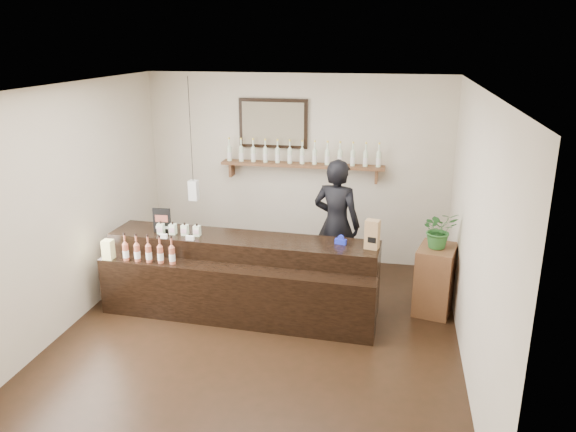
# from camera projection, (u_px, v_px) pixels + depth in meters

# --- Properties ---
(ground) EXTENTS (5.00, 5.00, 0.00)m
(ground) POSITION_uv_depth(u_px,v_px,m) (258.00, 336.00, 6.45)
(ground) COLOR black
(ground) RESTS_ON ground
(room_shell) EXTENTS (5.00, 5.00, 5.00)m
(room_shell) POSITION_uv_depth(u_px,v_px,m) (256.00, 194.00, 5.93)
(room_shell) COLOR beige
(room_shell) RESTS_ON ground
(back_wall_decor) EXTENTS (2.66, 0.96, 1.69)m
(back_wall_decor) POSITION_uv_depth(u_px,v_px,m) (286.00, 147.00, 8.16)
(back_wall_decor) COLOR #58321E
(back_wall_decor) RESTS_ON ground
(counter) EXTENTS (3.38, 1.05, 1.10)m
(counter) POSITION_uv_depth(u_px,v_px,m) (240.00, 278.00, 6.92)
(counter) COLOR black
(counter) RESTS_ON ground
(promo_sign) EXTENTS (0.23, 0.04, 0.31)m
(promo_sign) POSITION_uv_depth(u_px,v_px,m) (162.00, 220.00, 7.01)
(promo_sign) COLOR black
(promo_sign) RESTS_ON counter
(paper_bag) EXTENTS (0.18, 0.15, 0.35)m
(paper_bag) POSITION_uv_depth(u_px,v_px,m) (372.00, 234.00, 6.47)
(paper_bag) COLOR #9F7D4D
(paper_bag) RESTS_ON counter
(tape_dispenser) EXTENTS (0.14, 0.08, 0.11)m
(tape_dispenser) POSITION_uv_depth(u_px,v_px,m) (341.00, 241.00, 6.65)
(tape_dispenser) COLOR #1C2AC5
(tape_dispenser) RESTS_ON counter
(side_cabinet) EXTENTS (0.54, 0.66, 0.85)m
(side_cabinet) POSITION_uv_depth(u_px,v_px,m) (435.00, 279.00, 6.94)
(side_cabinet) COLOR #58321E
(side_cabinet) RESTS_ON ground
(potted_plant) EXTENTS (0.51, 0.47, 0.46)m
(potted_plant) POSITION_uv_depth(u_px,v_px,m) (439.00, 229.00, 6.74)
(potted_plant) COLOR #2A6628
(potted_plant) RESTS_ON side_cabinet
(shopkeeper) EXTENTS (0.84, 0.66, 2.02)m
(shopkeeper) POSITION_uv_depth(u_px,v_px,m) (337.00, 216.00, 7.46)
(shopkeeper) COLOR black
(shopkeeper) RESTS_ON ground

